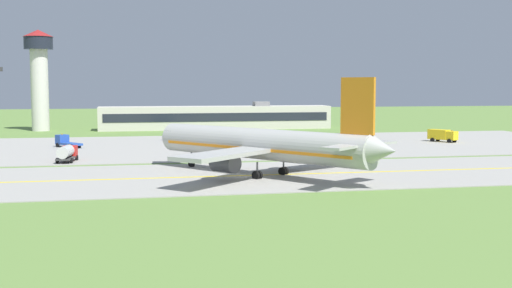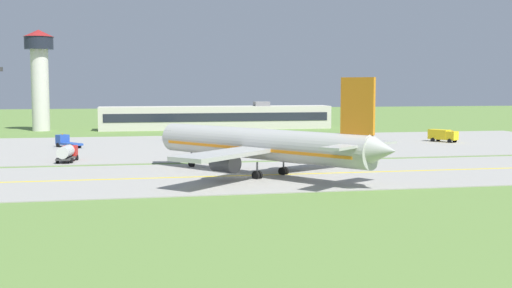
# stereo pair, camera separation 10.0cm
# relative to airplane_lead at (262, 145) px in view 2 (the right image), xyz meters

# --- Properties ---
(ground_plane) EXTENTS (500.00, 500.00, 0.00)m
(ground_plane) POSITION_rel_airplane_lead_xyz_m (-2.05, 0.39, -4.13)
(ground_plane) COLOR olive
(taxiway_strip) EXTENTS (240.00, 28.00, 0.10)m
(taxiway_strip) POSITION_rel_airplane_lead_xyz_m (-2.05, 0.39, -4.08)
(taxiway_strip) COLOR #9E9B93
(taxiway_strip) RESTS_ON ground
(apron_pad) EXTENTS (140.00, 52.00, 0.10)m
(apron_pad) POSITION_rel_airplane_lead_xyz_m (7.95, 42.39, -4.08)
(apron_pad) COLOR #9E9B93
(apron_pad) RESTS_ON ground
(taxiway_centreline) EXTENTS (220.00, 0.60, 0.01)m
(taxiway_centreline) POSITION_rel_airplane_lead_xyz_m (-2.05, 0.39, -4.03)
(taxiway_centreline) COLOR yellow
(taxiway_centreline) RESTS_ON taxiway_strip
(airplane_lead) EXTENTS (29.05, 33.80, 12.70)m
(airplane_lead) POSITION_rel_airplane_lead_xyz_m (0.00, 0.00, 0.00)
(airplane_lead) COLOR #ADADA8
(airplane_lead) RESTS_ON ground
(service_truck_baggage) EXTENTS (6.18, 4.90, 2.60)m
(service_truck_baggage) POSITION_rel_airplane_lead_xyz_m (-6.21, 56.46, -2.60)
(service_truck_baggage) COLOR #264CA5
(service_truck_baggage) RESTS_ON ground
(service_truck_fuel) EXTENTS (3.01, 6.23, 2.65)m
(service_truck_fuel) POSITION_rel_airplane_lead_xyz_m (-26.14, 20.49, -2.60)
(service_truck_fuel) COLOR red
(service_truck_fuel) RESTS_ON ground
(service_truck_catering) EXTENTS (5.43, 6.38, 2.59)m
(service_truck_catering) POSITION_rel_airplane_lead_xyz_m (-28.42, 44.69, -2.95)
(service_truck_catering) COLOR #264CA5
(service_truck_catering) RESTS_ON ground
(service_truck_pushback) EXTENTS (4.89, 6.18, 2.60)m
(service_truck_pushback) POSITION_rel_airplane_lead_xyz_m (46.91, 41.18, -2.60)
(service_truck_pushback) COLOR yellow
(service_truck_pushback) RESTS_ON ground
(terminal_building) EXTENTS (61.77, 8.51, 7.32)m
(terminal_building) POSITION_rel_airplane_lead_xyz_m (6.70, 90.49, -1.05)
(terminal_building) COLOR beige
(terminal_building) RESTS_ON ground
(control_tower) EXTENTS (7.60, 7.60, 25.86)m
(control_tower) POSITION_rel_airplane_lead_xyz_m (-38.76, 92.54, 11.50)
(control_tower) COLOR silver
(control_tower) RESTS_ON ground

